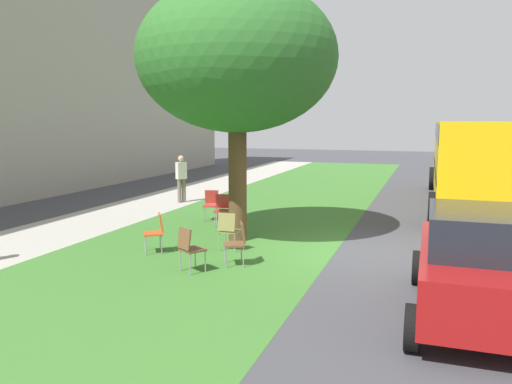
# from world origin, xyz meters

# --- Properties ---
(ground) EXTENTS (80.00, 80.00, 0.00)m
(ground) POSITION_xyz_m (0.00, 0.00, 0.00)
(ground) COLOR #424247
(grass_verge) EXTENTS (48.00, 6.00, 0.01)m
(grass_verge) POSITION_xyz_m (0.00, 3.20, 0.00)
(grass_verge) COLOR #3D752D
(grass_verge) RESTS_ON ground
(sidewalk_strip) EXTENTS (48.00, 2.80, 0.01)m
(sidewalk_strip) POSITION_xyz_m (0.00, 7.60, 0.00)
(sidewalk_strip) COLOR #ADA89E
(sidewalk_strip) RESTS_ON ground
(street_tree) EXTENTS (4.71, 4.71, 6.10)m
(street_tree) POSITION_xyz_m (0.27, 2.68, 4.34)
(street_tree) COLOR brown
(street_tree) RESTS_ON ground
(chair_0) EXTENTS (0.51, 0.51, 0.88)m
(chair_0) POSITION_xyz_m (2.36, 4.33, 0.52)
(chair_0) COLOR #B7332D
(chair_0) RESTS_ON ground
(chair_1) EXTENTS (0.43, 0.43, 0.88)m
(chair_1) POSITION_xyz_m (-0.76, 2.51, 0.52)
(chair_1) COLOR olive
(chair_1) RESTS_ON ground
(chair_2) EXTENTS (0.57, 0.57, 0.88)m
(chair_2) POSITION_xyz_m (-2.51, 2.60, 0.52)
(chair_2) COLOR brown
(chair_2) RESTS_ON ground
(chair_3) EXTENTS (0.56, 0.56, 0.88)m
(chair_3) POSITION_xyz_m (-1.76, 1.90, 0.52)
(chair_3) COLOR brown
(chair_3) RESTS_ON ground
(chair_4) EXTENTS (0.51, 0.51, 0.88)m
(chair_4) POSITION_xyz_m (1.72, 3.70, 0.52)
(chair_4) COLOR #B7332D
(chair_4) RESTS_ON ground
(chair_5) EXTENTS (0.58, 0.58, 0.88)m
(chair_5) POSITION_xyz_m (-1.42, 3.96, 0.52)
(chair_5) COLOR #C64C1E
(chair_5) RESTS_ON ground
(parked_car) EXTENTS (3.70, 1.92, 1.65)m
(parked_car) POSITION_xyz_m (-3.21, -2.44, 0.84)
(parked_car) COLOR maroon
(parked_car) RESTS_ON ground
(school_bus) EXTENTS (10.40, 2.80, 2.88)m
(school_bus) POSITION_xyz_m (7.62, -3.11, 1.76)
(school_bus) COLOR yellow
(school_bus) RESTS_ON ground
(pedestrian_0) EXTENTS (0.41, 0.36, 1.69)m
(pedestrian_0) POSITION_xyz_m (4.99, 6.68, 0.93)
(pedestrian_0) COLOR #726659
(pedestrian_0) RESTS_ON ground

